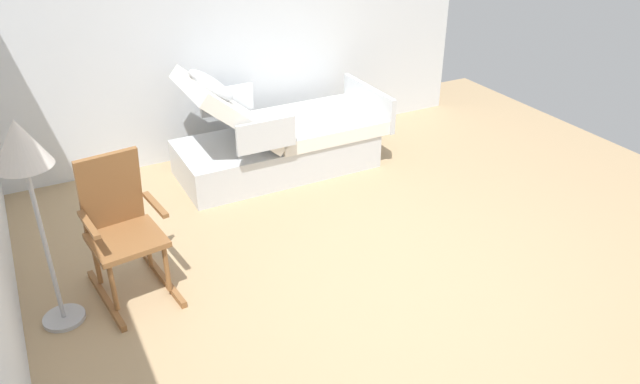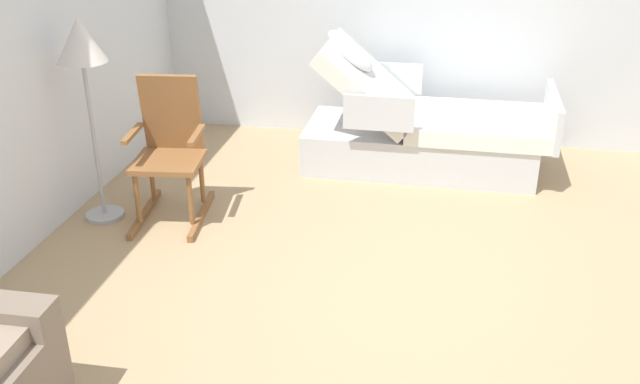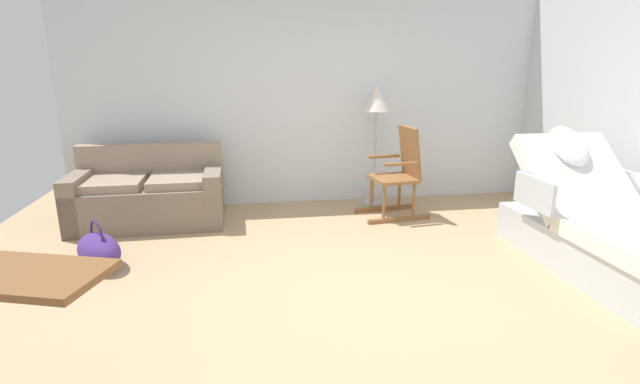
{
  "view_description": "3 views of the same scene",
  "coord_description": "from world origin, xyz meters",
  "px_view_note": "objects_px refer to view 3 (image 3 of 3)",
  "views": [
    {
      "loc": [
        -2.97,
        2.19,
        2.8
      ],
      "look_at": [
        0.3,
        0.48,
        0.78
      ],
      "focal_mm": 34.45,
      "sensor_mm": 36.0,
      "label": 1
    },
    {
      "loc": [
        -3.58,
        -0.25,
        2.41
      ],
      "look_at": [
        -0.13,
        0.41,
        0.77
      ],
      "focal_mm": 39.69,
      "sensor_mm": 36.0,
      "label": 2
    },
    {
      "loc": [
        -0.79,
        -3.34,
        1.72
      ],
      "look_at": [
        -0.21,
        0.44,
        0.68
      ],
      "focal_mm": 26.19,
      "sensor_mm": 36.0,
      "label": 3
    }
  ],
  "objects_px": {
    "couch": "(149,196)",
    "rocking_chair": "(399,174)",
    "overbed_table": "(9,330)",
    "duffel_bag": "(99,250)",
    "hospital_bed": "(607,236)",
    "floor_lamp": "(376,107)"
  },
  "relations": [
    {
      "from": "floor_lamp",
      "to": "duffel_bag",
      "type": "xyz_separation_m",
      "value": [
        -2.88,
        -1.52,
        -1.07
      ]
    },
    {
      "from": "couch",
      "to": "rocking_chair",
      "type": "distance_m",
      "value": 2.84
    },
    {
      "from": "couch",
      "to": "rocking_chair",
      "type": "bearing_deg",
      "value": -3.26
    },
    {
      "from": "duffel_bag",
      "to": "couch",
      "type": "bearing_deg",
      "value": 79.9
    },
    {
      "from": "couch",
      "to": "overbed_table",
      "type": "distance_m",
      "value": 3.13
    },
    {
      "from": "overbed_table",
      "to": "duffel_bag",
      "type": "bearing_deg",
      "value": 96.01
    },
    {
      "from": "overbed_table",
      "to": "floor_lamp",
      "type": "bearing_deg",
      "value": 52.28
    },
    {
      "from": "hospital_bed",
      "to": "rocking_chair",
      "type": "bearing_deg",
      "value": 125.92
    },
    {
      "from": "couch",
      "to": "floor_lamp",
      "type": "height_order",
      "value": "floor_lamp"
    },
    {
      "from": "hospital_bed",
      "to": "overbed_table",
      "type": "bearing_deg",
      "value": -163.61
    },
    {
      "from": "hospital_bed",
      "to": "overbed_table",
      "type": "height_order",
      "value": "hospital_bed"
    },
    {
      "from": "floor_lamp",
      "to": "duffel_bag",
      "type": "relative_size",
      "value": 2.3
    },
    {
      "from": "rocking_chair",
      "to": "overbed_table",
      "type": "bearing_deg",
      "value": -133.75
    },
    {
      "from": "floor_lamp",
      "to": "overbed_table",
      "type": "xyz_separation_m",
      "value": [
        -2.68,
        -3.46,
        -0.7
      ]
    },
    {
      "from": "couch",
      "to": "duffel_bag",
      "type": "distance_m",
      "value": 1.21
    },
    {
      "from": "rocking_chair",
      "to": "overbed_table",
      "type": "relative_size",
      "value": 1.19
    },
    {
      "from": "couch",
      "to": "rocking_chair",
      "type": "relative_size",
      "value": 1.54
    },
    {
      "from": "couch",
      "to": "duffel_bag",
      "type": "bearing_deg",
      "value": -100.1
    },
    {
      "from": "couch",
      "to": "floor_lamp",
      "type": "xyz_separation_m",
      "value": [
        2.67,
        0.34,
        0.92
      ]
    },
    {
      "from": "overbed_table",
      "to": "hospital_bed",
      "type": "bearing_deg",
      "value": 16.39
    },
    {
      "from": "rocking_chair",
      "to": "duffel_bag",
      "type": "xyz_separation_m",
      "value": [
        -3.04,
        -1.02,
        -0.35
      ]
    },
    {
      "from": "rocking_chair",
      "to": "duffel_bag",
      "type": "relative_size",
      "value": 1.63
    }
  ]
}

